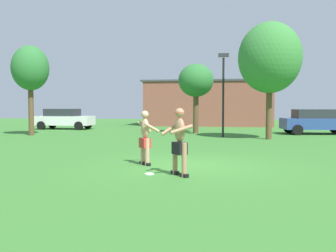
{
  "coord_description": "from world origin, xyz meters",
  "views": [
    {
      "loc": [
        1.02,
        -10.67,
        1.75
      ],
      "look_at": [
        -0.66,
        0.49,
        1.14
      ],
      "focal_mm": 38.93,
      "sensor_mm": 36.0,
      "label": 1
    }
  ],
  "objects_px": {
    "player_in_red": "(145,137)",
    "car_white_near_post": "(64,119)",
    "player_with_cap": "(179,138)",
    "frisbee": "(149,174)",
    "lamp_post": "(223,85)",
    "tree_near_building": "(196,81)",
    "car_blue_far_end": "(316,121)",
    "tree_left_field": "(270,58)",
    "tree_behind_players": "(30,69)"
  },
  "relations": [
    {
      "from": "player_in_red",
      "to": "car_white_near_post",
      "type": "height_order",
      "value": "player_in_red"
    },
    {
      "from": "player_with_cap",
      "to": "frisbee",
      "type": "bearing_deg",
      "value": 175.54
    },
    {
      "from": "player_in_red",
      "to": "car_white_near_post",
      "type": "relative_size",
      "value": 0.38
    },
    {
      "from": "car_white_near_post",
      "to": "lamp_post",
      "type": "distance_m",
      "value": 13.58
    },
    {
      "from": "lamp_post",
      "to": "tree_near_building",
      "type": "xyz_separation_m",
      "value": [
        -1.77,
        2.76,
        0.4
      ]
    },
    {
      "from": "car_blue_far_end",
      "to": "lamp_post",
      "type": "bearing_deg",
      "value": -152.26
    },
    {
      "from": "tree_near_building",
      "to": "tree_left_field",
      "type": "bearing_deg",
      "value": -42.97
    },
    {
      "from": "player_with_cap",
      "to": "car_blue_far_end",
      "type": "xyz_separation_m",
      "value": [
        6.95,
        15.16,
        -0.13
      ]
    },
    {
      "from": "player_with_cap",
      "to": "car_white_near_post",
      "type": "bearing_deg",
      "value": 122.14
    },
    {
      "from": "tree_left_field",
      "to": "player_with_cap",
      "type": "bearing_deg",
      "value": -107.81
    },
    {
      "from": "player_with_cap",
      "to": "player_in_red",
      "type": "bearing_deg",
      "value": 128.28
    },
    {
      "from": "car_white_near_post",
      "to": "tree_near_building",
      "type": "height_order",
      "value": "tree_near_building"
    },
    {
      "from": "frisbee",
      "to": "lamp_post",
      "type": "distance_m",
      "value": 12.53
    },
    {
      "from": "car_white_near_post",
      "to": "lamp_post",
      "type": "bearing_deg",
      "value": -24.58
    },
    {
      "from": "car_blue_far_end",
      "to": "tree_behind_players",
      "type": "bearing_deg",
      "value": -168.3
    },
    {
      "from": "car_white_near_post",
      "to": "frisbee",
      "type": "bearing_deg",
      "value": -59.64
    },
    {
      "from": "car_white_near_post",
      "to": "player_with_cap",
      "type": "bearing_deg",
      "value": -57.86
    },
    {
      "from": "player_in_red",
      "to": "car_blue_far_end",
      "type": "relative_size",
      "value": 0.36
    },
    {
      "from": "tree_behind_players",
      "to": "tree_near_building",
      "type": "height_order",
      "value": "tree_behind_players"
    },
    {
      "from": "player_with_cap",
      "to": "car_blue_far_end",
      "type": "distance_m",
      "value": 16.68
    },
    {
      "from": "car_blue_far_end",
      "to": "tree_left_field",
      "type": "relative_size",
      "value": 0.72
    },
    {
      "from": "frisbee",
      "to": "tree_behind_players",
      "type": "distance_m",
      "value": 15.54
    },
    {
      "from": "car_white_near_post",
      "to": "car_blue_far_end",
      "type": "relative_size",
      "value": 0.96
    },
    {
      "from": "player_with_cap",
      "to": "tree_near_building",
      "type": "relative_size",
      "value": 0.38
    },
    {
      "from": "tree_near_building",
      "to": "tree_behind_players",
      "type": "bearing_deg",
      "value": -161.43
    },
    {
      "from": "frisbee",
      "to": "tree_behind_players",
      "type": "relative_size",
      "value": 0.05
    },
    {
      "from": "car_blue_far_end",
      "to": "tree_near_building",
      "type": "bearing_deg",
      "value": -177.6
    },
    {
      "from": "tree_near_building",
      "to": "car_blue_far_end",
      "type": "bearing_deg",
      "value": 2.4
    },
    {
      "from": "frisbee",
      "to": "tree_left_field",
      "type": "xyz_separation_m",
      "value": [
        4.3,
        10.88,
        4.31
      ]
    },
    {
      "from": "car_blue_far_end",
      "to": "tree_near_building",
      "type": "xyz_separation_m",
      "value": [
        -7.63,
        -0.32,
        2.58
      ]
    },
    {
      "from": "player_in_red",
      "to": "car_blue_far_end",
      "type": "bearing_deg",
      "value": 59.08
    },
    {
      "from": "tree_behind_players",
      "to": "car_blue_far_end",
      "type": "bearing_deg",
      "value": 11.7
    },
    {
      "from": "player_with_cap",
      "to": "player_in_red",
      "type": "relative_size",
      "value": 1.06
    },
    {
      "from": "player_in_red",
      "to": "car_white_near_post",
      "type": "distance_m",
      "value": 18.91
    },
    {
      "from": "car_blue_far_end",
      "to": "lamp_post",
      "type": "xyz_separation_m",
      "value": [
        -5.86,
        -3.08,
        2.18
      ]
    },
    {
      "from": "car_white_near_post",
      "to": "tree_left_field",
      "type": "xyz_separation_m",
      "value": [
        14.61,
        -6.72,
        3.5
      ]
    },
    {
      "from": "player_with_cap",
      "to": "tree_left_field",
      "type": "xyz_separation_m",
      "value": [
        3.52,
        10.94,
        3.37
      ]
    },
    {
      "from": "frisbee",
      "to": "car_white_near_post",
      "type": "distance_m",
      "value": 20.41
    },
    {
      "from": "player_with_cap",
      "to": "tree_near_building",
      "type": "distance_m",
      "value": 15.06
    },
    {
      "from": "lamp_post",
      "to": "player_in_red",
      "type": "bearing_deg",
      "value": -102.34
    },
    {
      "from": "lamp_post",
      "to": "frisbee",
      "type": "bearing_deg",
      "value": -98.91
    },
    {
      "from": "tree_left_field",
      "to": "tree_behind_players",
      "type": "relative_size",
      "value": 1.15
    },
    {
      "from": "car_blue_far_end",
      "to": "lamp_post",
      "type": "relative_size",
      "value": 0.94
    },
    {
      "from": "player_with_cap",
      "to": "lamp_post",
      "type": "xyz_separation_m",
      "value": [
        1.1,
        12.08,
        2.05
      ]
    },
    {
      "from": "frisbee",
      "to": "lamp_post",
      "type": "height_order",
      "value": "lamp_post"
    },
    {
      "from": "lamp_post",
      "to": "tree_left_field",
      "type": "relative_size",
      "value": 0.77
    },
    {
      "from": "car_blue_far_end",
      "to": "tree_behind_players",
      "type": "relative_size",
      "value": 0.83
    },
    {
      "from": "frisbee",
      "to": "lamp_post",
      "type": "bearing_deg",
      "value": 81.09
    },
    {
      "from": "player_with_cap",
      "to": "tree_behind_players",
      "type": "xyz_separation_m",
      "value": [
        -10.44,
        11.56,
        3.07
      ]
    },
    {
      "from": "car_white_near_post",
      "to": "tree_behind_players",
      "type": "xyz_separation_m",
      "value": [
        0.65,
        -6.1,
        3.2
      ]
    }
  ]
}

